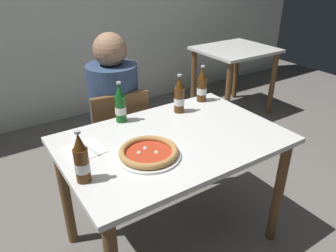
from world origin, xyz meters
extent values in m
plane|color=slate|center=(0.00, 0.00, 0.00)|extent=(8.00, 8.00, 0.00)
cube|color=silver|center=(0.00, 0.00, 0.73)|extent=(1.20, 0.80, 0.03)
cylinder|color=brown|center=(0.54, -0.34, 0.36)|extent=(0.06, 0.06, 0.72)
cylinder|color=brown|center=(-0.54, 0.34, 0.36)|extent=(0.06, 0.06, 0.72)
cylinder|color=brown|center=(0.54, 0.34, 0.36)|extent=(0.06, 0.06, 0.72)
cube|color=brown|center=(-0.04, 0.68, 0.43)|extent=(0.45, 0.45, 0.04)
cube|color=brown|center=(-0.07, 0.50, 0.65)|extent=(0.38, 0.09, 0.40)
cylinder|color=brown|center=(0.15, 0.82, 0.21)|extent=(0.04, 0.04, 0.41)
cylinder|color=brown|center=(-0.19, 0.87, 0.21)|extent=(0.04, 0.04, 0.41)
cylinder|color=brown|center=(0.10, 0.49, 0.21)|extent=(0.04, 0.04, 0.41)
cylinder|color=brown|center=(-0.24, 0.54, 0.21)|extent=(0.04, 0.04, 0.41)
cube|color=#2D3342|center=(-0.04, 0.66, 0.23)|extent=(0.32, 0.28, 0.45)
cylinder|color=#33476B|center=(-0.04, 0.66, 0.73)|extent=(0.34, 0.34, 0.55)
sphere|color=#9E7556|center=(-0.04, 0.66, 1.10)|extent=(0.22, 0.22, 0.22)
cube|color=silver|center=(1.69, 1.28, 0.73)|extent=(0.80, 0.70, 0.03)
cylinder|color=brown|center=(1.35, 0.99, 0.36)|extent=(0.06, 0.06, 0.72)
cylinder|color=brown|center=(2.03, 0.99, 0.36)|extent=(0.06, 0.06, 0.72)
cylinder|color=brown|center=(1.35, 1.57, 0.36)|extent=(0.06, 0.06, 0.72)
cylinder|color=brown|center=(2.03, 1.57, 0.36)|extent=(0.06, 0.06, 0.72)
cylinder|color=white|center=(-0.21, -0.09, 0.76)|extent=(0.32, 0.32, 0.01)
cylinder|color=#BC381E|center=(-0.21, -0.09, 0.77)|extent=(0.23, 0.23, 0.01)
torus|color=#B78447|center=(-0.21, -0.09, 0.78)|extent=(0.29, 0.29, 0.03)
sphere|color=silver|center=(-0.24, -0.06, 0.77)|extent=(0.02, 0.02, 0.02)
sphere|color=silver|center=(-0.17, -0.11, 0.77)|extent=(0.02, 0.02, 0.02)
sphere|color=silver|center=(-0.20, -0.04, 0.77)|extent=(0.02, 0.02, 0.02)
cylinder|color=#14591E|center=(-0.14, 0.34, 0.83)|extent=(0.06, 0.06, 0.16)
cone|color=#14591E|center=(-0.14, 0.34, 0.95)|extent=(0.05, 0.05, 0.07)
cylinder|color=#B7B7BC|center=(-0.14, 0.34, 0.99)|extent=(0.03, 0.03, 0.01)
cylinder|color=white|center=(-0.14, 0.34, 0.82)|extent=(0.07, 0.07, 0.04)
cylinder|color=#512D0F|center=(0.45, 0.32, 0.83)|extent=(0.06, 0.06, 0.16)
cone|color=#512D0F|center=(0.45, 0.32, 0.95)|extent=(0.05, 0.05, 0.07)
cylinder|color=#B7B7BC|center=(0.45, 0.32, 0.99)|extent=(0.03, 0.03, 0.01)
cylinder|color=white|center=(0.45, 0.32, 0.82)|extent=(0.07, 0.07, 0.04)
cylinder|color=#512D0F|center=(-0.54, -0.10, 0.83)|extent=(0.06, 0.06, 0.16)
cone|color=#512D0F|center=(-0.54, -0.10, 0.95)|extent=(0.05, 0.05, 0.07)
cylinder|color=#B7B7BC|center=(-0.54, -0.10, 0.99)|extent=(0.03, 0.03, 0.01)
cylinder|color=white|center=(-0.54, -0.10, 0.82)|extent=(0.07, 0.07, 0.04)
cylinder|color=#512D0F|center=(0.22, 0.26, 0.83)|extent=(0.06, 0.06, 0.16)
cone|color=#512D0F|center=(0.22, 0.26, 0.95)|extent=(0.05, 0.05, 0.07)
cylinder|color=#B7B7BC|center=(0.22, 0.26, 0.99)|extent=(0.03, 0.03, 0.01)
cylinder|color=white|center=(0.22, 0.26, 0.82)|extent=(0.07, 0.07, 0.04)
cube|color=white|center=(-0.45, 0.14, 0.75)|extent=(0.19, 0.19, 0.00)
cube|color=silver|center=(-0.43, 0.14, 0.76)|extent=(0.06, 0.19, 0.00)
cube|color=silver|center=(-0.47, 0.14, 0.76)|extent=(0.02, 0.17, 0.00)
camera|label=1|loc=(-0.86, -1.26, 1.61)|focal=34.53mm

